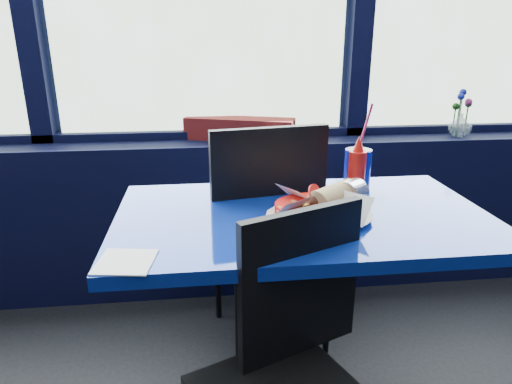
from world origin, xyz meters
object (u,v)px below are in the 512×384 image
object	(u,v)px
food_basket	(322,207)
flower_vase	(461,122)
near_table	(301,263)
planter_box	(239,129)
chair_near_back	(270,226)
ketchup_bottle	(357,171)
chair_near_front	(291,357)
soda_cup	(357,169)

from	to	relation	value
food_basket	flower_vase	bearing A→B (deg)	29.84
near_table	flower_vase	xyz separation A→B (m)	(1.00, 0.83, 0.30)
near_table	planter_box	bearing A→B (deg)	98.29
chair_near_back	ketchup_bottle	xyz separation A→B (m)	(0.27, -0.20, 0.28)
near_table	ketchup_bottle	xyz separation A→B (m)	(0.21, 0.12, 0.28)
planter_box	flower_vase	distance (m)	1.13
planter_box	ketchup_bottle	size ratio (longest dim) A/B	2.41
near_table	chair_near_back	bearing A→B (deg)	100.75
chair_near_front	flower_vase	world-z (taller)	flower_vase
near_table	chair_near_front	bearing A→B (deg)	-105.63
chair_near_front	ketchup_bottle	size ratio (longest dim) A/B	3.89
chair_near_front	planter_box	world-z (taller)	planter_box
near_table	chair_near_front	distance (m)	0.40
chair_near_front	chair_near_back	world-z (taller)	chair_near_back
near_table	chair_near_front	size ratio (longest dim) A/B	1.37
chair_near_front	food_basket	world-z (taller)	chair_near_front
near_table	food_basket	size ratio (longest dim) A/B	3.54
planter_box	ketchup_bottle	world-z (taller)	ketchup_bottle
chair_near_front	flower_vase	distance (m)	1.68
near_table	flower_vase	distance (m)	1.33
near_table	chair_near_front	xyz separation A→B (m)	(-0.11, -0.38, -0.07)
planter_box	ketchup_bottle	bearing A→B (deg)	-46.74
planter_box	chair_near_front	bearing A→B (deg)	-69.66
near_table	ketchup_bottle	bearing A→B (deg)	28.90
chair_near_back	soda_cup	bearing A→B (deg)	150.41
chair_near_front	chair_near_back	xyz separation A→B (m)	(0.05, 0.70, 0.07)
planter_box	flower_vase	size ratio (longest dim) A/B	2.26
planter_box	food_basket	world-z (taller)	planter_box
planter_box	soda_cup	xyz separation A→B (m)	(0.38, -0.69, -0.02)
chair_near_back	planter_box	xyz separation A→B (m)	(-0.07, 0.58, 0.28)
chair_near_front	planter_box	distance (m)	1.32
near_table	food_basket	bearing A→B (deg)	-51.09
near_table	planter_box	distance (m)	0.94
flower_vase	planter_box	bearing A→B (deg)	176.85
food_basket	ketchup_bottle	distance (m)	0.25
chair_near_back	flower_vase	xyz separation A→B (m)	(1.06, 0.51, 0.30)
flower_vase	soda_cup	bearing A→B (deg)	-140.29
flower_vase	soda_cup	xyz separation A→B (m)	(-0.75, -0.62, -0.04)
soda_cup	ketchup_bottle	bearing A→B (deg)	-110.90
food_basket	ketchup_bottle	size ratio (longest dim) A/B	1.51
flower_vase	food_basket	bearing A→B (deg)	-137.09
chair_near_front	soda_cup	xyz separation A→B (m)	(0.35, 0.59, 0.33)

